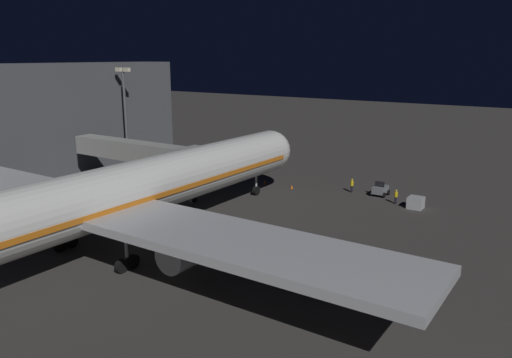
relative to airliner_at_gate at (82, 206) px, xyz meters
name	(u,v)px	position (x,y,z in m)	size (l,w,h in m)	color
ground_plane	(160,233)	(0.00, -9.18, -5.30)	(320.00, 320.00, 0.00)	#383533
airliner_at_gate	(82,206)	(0.00, 0.00, 0.00)	(59.68, 67.29, 19.82)	silver
jet_bridge	(148,153)	(12.32, -19.81, 0.12)	(23.05, 3.40, 6.94)	#9E9E99
apron_floodlight_mast	(125,111)	(25.50, -28.09, 4.13)	(2.90, 0.50, 16.04)	#59595E
pushback_tug	(380,190)	(-13.58, -35.79, -4.52)	(1.86, 2.37, 1.95)	slate
baggage_container_mid_row	(416,203)	(-19.16, -32.70, -4.60)	(1.74, 1.75, 1.40)	#B7BABF
ground_crew_by_belt_loader	(352,185)	(-9.88, -35.12, -4.25)	(0.40, 0.40, 1.90)	black
ground_crew_by_tug	(396,196)	(-16.55, -33.16, -4.29)	(0.40, 0.40, 1.83)	black
traffic_cone_nose_port	(292,187)	(-2.20, -32.40, -5.02)	(0.36, 0.36, 0.55)	orange
traffic_cone_nose_starboard	(265,182)	(2.20, -32.40, -5.02)	(0.36, 0.36, 0.55)	orange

